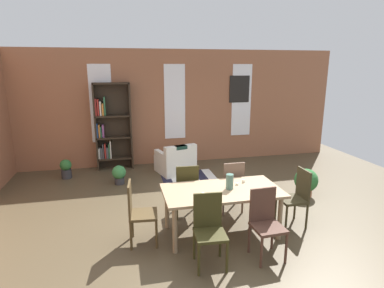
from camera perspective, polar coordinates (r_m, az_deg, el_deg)
The scene contains 23 objects.
ground_plane at distance 5.39m, azimuth 4.02°, elevation -14.48°, with size 10.36×10.36×0.00m, color brown.
back_wall_brick at distance 8.44m, azimuth -3.20°, elevation 6.62°, with size 8.97×0.12×2.99m, color #9B6143.
window_pane_0 at distance 8.24m, azimuth -16.07°, elevation 6.98°, with size 0.55×0.02×1.94m, color white.
window_pane_1 at distance 8.35m, azimuth -3.13°, elevation 7.57°, with size 0.55×0.02×1.94m, color white.
window_pane_2 at distance 8.86m, azimuth 8.91°, elevation 7.79°, with size 0.55×0.02×1.94m, color white.
dining_table at distance 4.90m, azimuth 5.43°, elevation -9.08°, with size 1.79×0.93×0.73m.
vase_on_table at distance 4.86m, azimuth 6.82°, elevation -6.77°, with size 0.11×0.11×0.23m, color #4C7266.
tealight_candle_0 at distance 4.62m, azimuth 2.00°, elevation -9.06°, with size 0.04×0.04×0.05m, color silver.
tealight_candle_1 at distance 5.07m, azimuth 8.15°, elevation -7.14°, with size 0.04×0.04×0.03m, color silver.
tealight_candle_2 at distance 5.19m, azimuth 9.29°, elevation -6.64°, with size 0.04×0.04×0.04m, color silver.
dining_chair_far_left at distance 5.47m, azimuth -1.00°, elevation -8.06°, with size 0.42×0.42×0.95m.
dining_chair_near_right at distance 4.52m, azimuth 13.18°, elevation -13.39°, with size 0.42×0.42×0.95m.
dining_chair_near_left at distance 4.25m, azimuth 3.12°, elevation -14.84°, with size 0.43×0.43×0.95m.
dining_chair_head_left at distance 4.74m, azimuth -9.70°, elevation -11.83°, with size 0.44×0.44×0.95m.
dining_chair_head_right at distance 5.46m, azimuth 18.32°, elevation -8.83°, with size 0.40×0.40×0.95m.
dining_chair_far_right at distance 5.68m, azimuth 7.11°, elevation -7.32°, with size 0.41×0.41×0.95m.
bookshelf_tall at distance 8.15m, azimuth -14.48°, elevation 2.98°, with size 0.89×0.29×2.17m.
armchair_white at distance 7.74m, azimuth -2.95°, elevation -3.24°, with size 0.98×0.98×0.75m.
potted_plant_by_shelf at distance 7.94m, azimuth -21.81°, elevation -4.12°, with size 0.26×0.26×0.45m.
potted_plant_corner at distance 6.78m, azimuth 19.91°, elevation -6.35°, with size 0.46×0.46×0.56m.
potted_plant_window at distance 7.21m, azimuth -13.04°, elevation -5.28°, with size 0.31×0.31×0.42m.
striped_rug at distance 7.46m, azimuth -0.52°, elevation -6.12°, with size 1.27×1.07×0.01m.
framed_picture at distance 8.80m, azimuth 8.56°, elevation 9.78°, with size 0.56×0.03×0.72m, color black.
Camera 1 is at (-1.41, -4.53, 2.55)m, focal length 29.52 mm.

